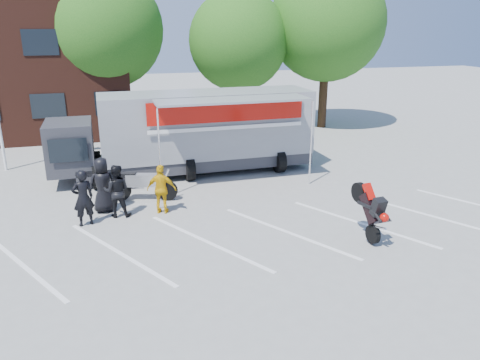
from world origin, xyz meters
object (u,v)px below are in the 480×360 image
spectator_leather_a (103,185)px  spectator_hivis (162,189)px  parked_motorcycle (145,200)px  stunt_bike_rider (359,236)px  tree_mid (238,41)px  spectator_leather_c (117,191)px  tree_left (105,29)px  tree_right (327,23)px  spectator_leather_b (83,198)px  transporter_truck (197,172)px

spectator_leather_a → spectator_hivis: size_ratio=1.13×
spectator_hivis → parked_motorcycle: bearing=-51.3°
stunt_bike_rider → spectator_hivis: 6.24m
parked_motorcycle → stunt_bike_rider: (5.70, -4.61, 0.00)m
tree_mid → parked_motorcycle: tree_mid is taller
spectator_leather_c → tree_mid: bearing=-111.0°
stunt_bike_rider → spectator_leather_a: 8.10m
parked_motorcycle → spectator_leather_c: 1.73m
tree_left → spectator_hivis: bearing=-84.2°
tree_right → tree_mid: bearing=174.3°
parked_motorcycle → stunt_bike_rider: bearing=-113.7°
tree_mid → spectator_hivis: bearing=-116.5°
tree_left → tree_mid: bearing=-8.1°
tree_mid → stunt_bike_rider: 15.61m
spectator_leather_a → tree_right: bearing=-143.7°
spectator_leather_b → tree_left: bearing=-113.3°
tree_right → stunt_bike_rider: bearing=-111.0°
spectator_hivis → tree_right: bearing=-115.0°
tree_left → spectator_leather_a: tree_left is taller
tree_mid → parked_motorcycle: bearing=-121.3°
parked_motorcycle → stunt_bike_rider: 7.33m
tree_mid → spectator_leather_c: 14.05m
spectator_leather_c → transporter_truck: bearing=-118.5°
tree_right → spectator_leather_b: 18.04m
spectator_leather_b → spectator_leather_c: size_ratio=1.03×
spectator_leather_b → spectator_hivis: size_ratio=1.08×
parked_motorcycle → spectator_leather_a: size_ratio=1.29×
tree_mid → transporter_truck: size_ratio=0.75×
transporter_truck → spectator_leather_b: size_ratio=5.90×
tree_right → spectator_leather_c: tree_right is taller
stunt_bike_rider → spectator_leather_a: bearing=145.4°
tree_right → parked_motorcycle: (-11.20, -9.69, -5.88)m
tree_left → spectator_leather_a: size_ratio=4.78×
tree_left → spectator_leather_c: bearing=-90.6°
tree_mid → spectator_leather_c: bearing=-122.0°
spectator_leather_c → spectator_hivis: (1.38, -0.11, -0.04)m
tree_left → stunt_bike_rider: tree_left is taller
spectator_leather_b → spectator_leather_c: bearing=-173.8°
tree_mid → tree_left: bearing=171.9°
tree_mid → parked_motorcycle: size_ratio=3.29×
tree_right → spectator_leather_b: size_ratio=5.25×
tree_right → spectator_leather_a: (-12.53, -10.38, -4.97)m
tree_right → spectator_leather_a: tree_right is taller
spectator_leather_a → spectator_hivis: (1.79, -0.62, -0.10)m
spectator_leather_a → spectator_leather_b: size_ratio=1.04×
tree_left → spectator_leather_a: bearing=-92.5°
tree_right → transporter_truck: 12.69m
spectator_leather_b → spectator_hivis: 2.39m
tree_right → spectator_leather_a: 17.01m
tree_left → spectator_leather_b: tree_left is taller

